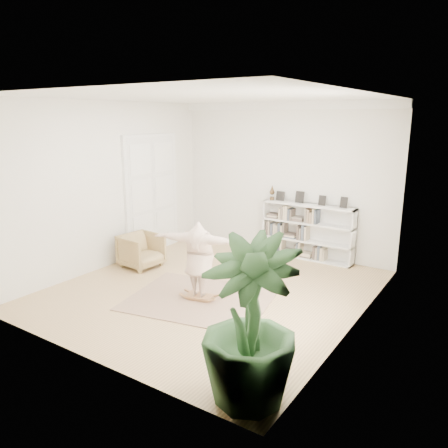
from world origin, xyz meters
name	(u,v)px	position (x,y,z in m)	size (l,w,h in m)	color
floor	(213,289)	(0.00, 0.00, 0.00)	(6.00, 6.00, 0.00)	#9E7C51
room_shell	(285,105)	(0.00, 2.94, 3.51)	(6.00, 6.00, 6.00)	silver
doors	(152,195)	(-2.70, 1.30, 1.40)	(0.09, 1.78, 2.92)	white
bookshelf	(307,232)	(0.74, 2.82, 0.64)	(2.20, 0.35, 1.64)	silver
armchair	(141,251)	(-2.08, 0.22, 0.37)	(0.79, 0.82, 0.74)	tan
rug	(200,299)	(0.09, -0.54, 0.01)	(2.50, 2.00, 0.02)	tan
rocker_board	(200,296)	(0.09, -0.54, 0.07)	(0.54, 0.39, 0.10)	olive
person	(199,257)	(0.09, -0.54, 0.82)	(1.71, 0.46, 1.39)	beige
houseplant	(249,322)	(2.30, -2.55, 1.00)	(1.12, 1.12, 2.00)	#2C5329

